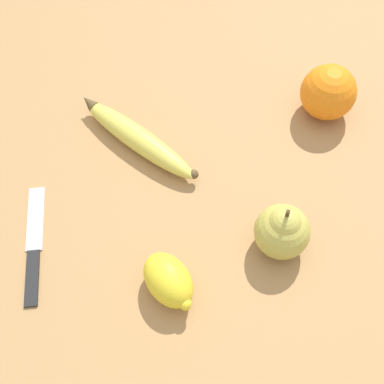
% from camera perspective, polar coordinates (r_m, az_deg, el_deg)
% --- Properties ---
extents(ground_plane, '(3.00, 3.00, 0.00)m').
position_cam_1_polar(ground_plane, '(0.78, -2.78, 2.20)').
color(ground_plane, '#A87A47').
extents(banana, '(0.22, 0.10, 0.04)m').
position_cam_1_polar(banana, '(0.79, -5.87, 5.74)').
color(banana, '#DBCC4C').
rests_on(banana, ground_plane).
extents(orange, '(0.08, 0.08, 0.08)m').
position_cam_1_polar(orange, '(0.84, 14.34, 10.27)').
color(orange, orange).
rests_on(orange, ground_plane).
extents(pear, '(0.07, 0.07, 0.09)m').
position_cam_1_polar(pear, '(0.69, 9.62, -4.05)').
color(pear, '#B7AD47').
rests_on(pear, ground_plane).
extents(lemon, '(0.09, 0.09, 0.05)m').
position_cam_1_polar(lemon, '(0.67, -2.52, -9.41)').
color(lemon, yellow).
rests_on(lemon, ground_plane).
extents(paring_knife, '(0.10, 0.16, 0.01)m').
position_cam_1_polar(paring_knife, '(0.74, -16.54, -5.70)').
color(paring_knife, silver).
rests_on(paring_knife, ground_plane).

